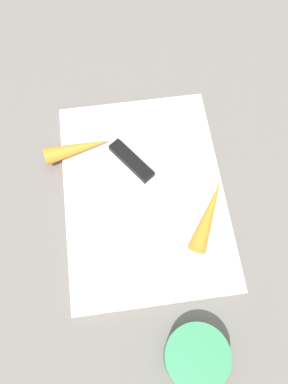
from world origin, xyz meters
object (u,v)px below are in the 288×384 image
small_bowl (196,357)px  cutting_board (144,193)px  knife (137,166)px  carrot_long (209,214)px  carrot_short (78,148)px

small_bowl → cutting_board: bearing=-171.7°
knife → carrot_long: 0.14m
knife → carrot_short: 0.10m
cutting_board → small_bowl: size_ratio=4.10×
small_bowl → carrot_short: bearing=-158.2°
cutting_board → knife: size_ratio=2.07×
cutting_board → small_bowl: bearing=8.3°
knife → carrot_short: carrot_short is taller
carrot_short → small_bowl: small_bowl is taller
knife → small_bowl: bearing=-27.6°
cutting_board → carrot_long: size_ratio=2.94×
cutting_board → carrot_long: (0.06, 0.09, 0.02)m
carrot_long → carrot_short: (-0.14, -0.19, 0.00)m
knife → small_bowl: small_bowl is taller
carrot_long → small_bowl: small_bowl is taller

